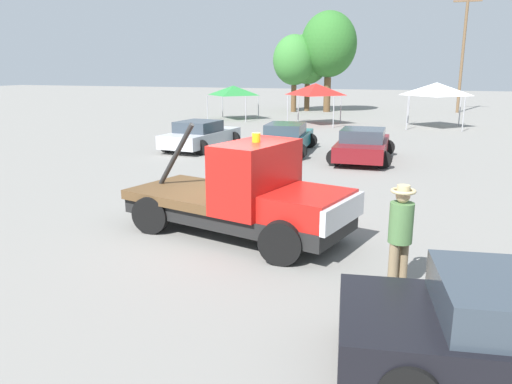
{
  "coord_description": "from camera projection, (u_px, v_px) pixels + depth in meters",
  "views": [
    {
      "loc": [
        3.87,
        -10.33,
        3.77
      ],
      "look_at": [
        0.5,
        0.0,
        1.05
      ],
      "focal_mm": 35.0,
      "sensor_mm": 36.0,
      "label": 1
    }
  ],
  "objects": [
    {
      "name": "ground_plane",
      "position": [
        236.0,
        234.0,
        11.61
      ],
      "size": [
        160.0,
        160.0,
        0.0
      ],
      "primitive_type": "plane",
      "color": "gray"
    },
    {
      "name": "tow_truck",
      "position": [
        247.0,
        197.0,
        11.2
      ],
      "size": [
        5.67,
        3.34,
        2.51
      ],
      "rotation": [
        0.0,
        0.0,
        -0.27
      ],
      "color": "black",
      "rests_on": "ground"
    },
    {
      "name": "person_near_truck",
      "position": [
        401.0,
        229.0,
        8.43
      ],
      "size": [
        0.42,
        0.42,
        1.88
      ],
      "rotation": [
        0.0,
        0.0,
        2.37
      ],
      "color": "#847051",
      "rests_on": "ground"
    },
    {
      "name": "parked_car_silver",
      "position": [
        201.0,
        135.0,
        23.56
      ],
      "size": [
        2.84,
        4.77,
        1.34
      ],
      "rotation": [
        0.0,
        0.0,
        1.45
      ],
      "color": "#B7B7BC",
      "rests_on": "ground"
    },
    {
      "name": "parked_car_teal",
      "position": [
        286.0,
        138.0,
        22.57
      ],
      "size": [
        2.6,
        4.9,
        1.34
      ],
      "rotation": [
        0.0,
        0.0,
        1.64
      ],
      "color": "#196670",
      "rests_on": "ground"
    },
    {
      "name": "parked_car_maroon",
      "position": [
        363.0,
        145.0,
        20.63
      ],
      "size": [
        2.56,
        4.67,
        1.34
      ],
      "rotation": [
        0.0,
        0.0,
        1.59
      ],
      "color": "maroon",
      "rests_on": "ground"
    },
    {
      "name": "canopy_tent_green",
      "position": [
        233.0,
        90.0,
        36.7
      ],
      "size": [
        3.01,
        3.01,
        2.47
      ],
      "color": "#9E9EA3",
      "rests_on": "ground"
    },
    {
      "name": "canopy_tent_red",
      "position": [
        316.0,
        89.0,
        33.29
      ],
      "size": [
        3.1,
        3.1,
        2.74
      ],
      "color": "#9E9EA3",
      "rests_on": "ground"
    },
    {
      "name": "canopy_tent_white",
      "position": [
        436.0,
        89.0,
        31.44
      ],
      "size": [
        3.31,
        3.31,
        2.85
      ],
      "color": "#9E9EA3",
      "rests_on": "ground"
    },
    {
      "name": "tree_left",
      "position": [
        308.0,
        59.0,
        43.42
      ],
      "size": [
        3.72,
        3.72,
        6.65
      ],
      "color": "brown",
      "rests_on": "ground"
    },
    {
      "name": "tree_center",
      "position": [
        294.0,
        60.0,
        42.48
      ],
      "size": [
        3.64,
        3.64,
        6.49
      ],
      "color": "brown",
      "rests_on": "ground"
    },
    {
      "name": "tree_right",
      "position": [
        329.0,
        45.0,
        42.12
      ],
      "size": [
        4.7,
        4.7,
        8.39
      ],
      "color": "brown",
      "rests_on": "ground"
    },
    {
      "name": "traffic_cone",
      "position": [
        285.0,
        183.0,
        15.55
      ],
      "size": [
        0.4,
        0.4,
        0.55
      ],
      "color": "black",
      "rests_on": "ground"
    },
    {
      "name": "utility_pole",
      "position": [
        463.0,
        47.0,
        41.44
      ],
      "size": [
        2.2,
        0.24,
        10.25
      ],
      "color": "brown",
      "rests_on": "ground"
    }
  ]
}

